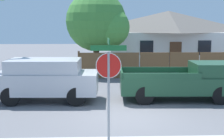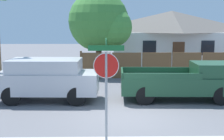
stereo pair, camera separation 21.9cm
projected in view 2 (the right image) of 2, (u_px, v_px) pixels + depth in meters
ground_plane at (128, 117)px, 11.43m from camera, size 80.00×80.00×0.00m
wooden_fence at (187, 65)px, 19.40m from camera, size 13.27×0.12×1.70m
house at (171, 37)px, 26.00m from camera, size 10.55×5.98×4.40m
oak_tree at (101, 22)px, 20.70m from camera, size 4.23×4.02×5.55m
red_suv at (47, 78)px, 13.68m from camera, size 4.47×2.09×1.85m
orange_pickup at (185, 81)px, 13.81m from camera, size 5.25×2.10×1.68m
stop_sign at (106, 74)px, 8.53m from camera, size 0.98×0.88×3.00m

